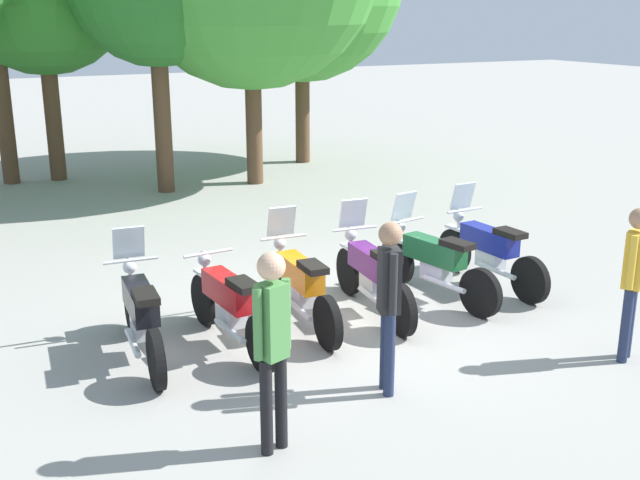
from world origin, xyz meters
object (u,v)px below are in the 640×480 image
motorcycle_1 (230,305)px  motorcycle_5 (489,250)px  motorcycle_3 (372,274)px  person_1 (272,336)px  person_0 (634,272)px  person_2 (389,294)px  motorcycle_2 (300,284)px  motorcycle_0 (141,314)px  motorcycle_4 (434,262)px

motorcycle_1 → motorcycle_5: (3.96, 0.34, 0.01)m
motorcycle_3 → person_1: size_ratio=1.20×
person_0 → person_1: 4.23m
motorcycle_3 → motorcycle_5: (1.97, 0.15, 0.00)m
person_1 → person_2: 1.54m
motorcycle_1 → person_2: 2.13m
person_2 → motorcycle_2: bearing=-71.4°
motorcycle_0 → motorcycle_4: same height
motorcycle_3 → person_1: 3.50m
motorcycle_0 → motorcycle_3: (2.97, 0.05, 0.00)m
motorcycle_5 → person_1: 5.14m
person_1 → motorcycle_0: bearing=174.5°
person_0 → person_2: 2.82m
motorcycle_0 → motorcycle_4: 3.95m
motorcycle_4 → motorcycle_5: 1.00m
motorcycle_0 → person_0: (4.78, -2.44, 0.50)m
person_1 → person_2: size_ratio=1.02×
motorcycle_4 → person_1: 4.26m
motorcycle_3 → motorcycle_2: bearing=92.3°
motorcycle_1 → motorcycle_5: size_ratio=1.00×
motorcycle_2 → person_2: (0.03, -2.01, 0.54)m
motorcycle_2 → person_0: (2.80, -2.52, 0.50)m
motorcycle_2 → motorcycle_4: 1.97m
motorcycle_4 → person_0: bearing=-172.9°
motorcycle_4 → person_2: size_ratio=1.21×
motorcycle_2 → motorcycle_4: size_ratio=1.01×
motorcycle_4 → motorcycle_5: size_ratio=0.99×
motorcycle_1 → motorcycle_4: size_ratio=1.01×
motorcycle_0 → motorcycle_1: size_ratio=1.00×
motorcycle_0 → motorcycle_2: same height
motorcycle_1 → person_1: bearing=164.5°
motorcycle_0 → person_2: 2.83m
motorcycle_3 → motorcycle_5: same height
person_2 → motorcycle_4: bearing=-116.3°
person_0 → motorcycle_2: bearing=17.1°
motorcycle_0 → motorcycle_5: same height
motorcycle_2 → motorcycle_3: size_ratio=1.00×
motorcycle_5 → person_0: (-0.16, -2.63, 0.50)m
motorcycle_1 → motorcycle_2: 1.02m
person_1 → person_2: bearing=90.7°
motorcycle_4 → motorcycle_0: bearing=80.1°
motorcycle_4 → motorcycle_3: bearing=81.2°
motorcycle_3 → person_1: bearing=140.3°
motorcycle_0 → motorcycle_3: same height
motorcycle_0 → person_1: size_ratio=1.20×
motorcycle_3 → motorcycle_5: size_ratio=1.00×
motorcycle_1 → motorcycle_4: motorcycle_4 is taller
motorcycle_3 → motorcycle_4: same height
motorcycle_1 → person_0: size_ratio=1.26×
motorcycle_0 → motorcycle_4: (3.95, 0.09, 0.00)m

